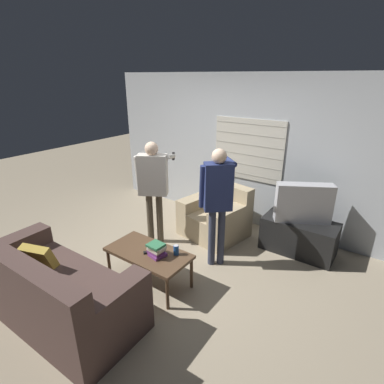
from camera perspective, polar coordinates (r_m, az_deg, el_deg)
ground_plane at (r=4.28m, az=-5.76°, el=-14.46°), size 16.00×16.00×0.00m
wall_back at (r=5.30m, az=8.38°, el=7.82°), size 5.20×0.08×2.55m
couch_blue at (r=3.67m, az=-24.93°, el=-16.83°), size 1.96×0.94×0.92m
armchair_beige at (r=4.98m, az=4.61°, el=-4.61°), size 1.08×1.01×0.83m
coffee_table at (r=3.84m, az=-8.29°, el=-11.71°), size 1.06×0.54×0.46m
tv_stand at (r=4.78m, az=19.65°, el=-7.93°), size 1.04×0.52×0.51m
tv at (r=4.56m, az=20.47°, el=-1.96°), size 0.78×0.56×0.57m
person_left_standing at (r=4.51m, az=-7.39°, el=2.13°), size 0.53×0.83×1.61m
person_right_standing at (r=3.92m, az=4.91°, el=-0.51°), size 0.48×0.80×1.66m
book_stack at (r=3.68m, az=-6.76°, el=-10.90°), size 0.22×0.21×0.16m
soda_can at (r=3.69m, az=-3.04°, el=-10.96°), size 0.07×0.07×0.13m
spare_remote at (r=3.78m, az=-8.23°, el=-11.26°), size 0.11×0.13×0.02m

